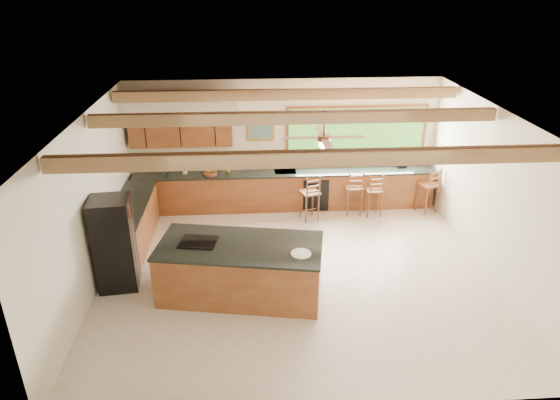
{
  "coord_description": "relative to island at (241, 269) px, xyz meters",
  "views": [
    {
      "loc": [
        -0.84,
        -7.94,
        5.16
      ],
      "look_at": [
        -0.26,
        0.8,
        1.15
      ],
      "focal_mm": 32.0,
      "sensor_mm": 36.0,
      "label": 1
    }
  ],
  "objects": [
    {
      "name": "island",
      "position": [
        0.0,
        0.0,
        0.0
      ],
      "size": [
        2.96,
        1.77,
        0.99
      ],
      "rotation": [
        0.0,
        0.0,
        -0.17
      ],
      "color": "brown",
      "rests_on": "ground"
    },
    {
      "name": "refrigerator",
      "position": [
        -2.18,
        0.39,
        0.36
      ],
      "size": [
        0.73,
        0.71,
        1.7
      ],
      "rotation": [
        0.0,
        0.0,
        0.1
      ],
      "color": "black",
      "rests_on": "ground"
    },
    {
      "name": "bar_stool_d",
      "position": [
        4.33,
        2.96,
        0.19
      ],
      "size": [
        0.54,
        0.54,
        1.14
      ],
      "rotation": [
        0.0,
        0.0,
        0.42
      ],
      "color": "brown",
      "rests_on": "ground"
    },
    {
      "name": "ground",
      "position": [
        1.03,
        0.57,
        -0.49
      ],
      "size": [
        7.2,
        7.2,
        0.0
      ],
      "primitive_type": "plane",
      "color": "beige",
      "rests_on": "ground"
    },
    {
      "name": "bar_stool_a",
      "position": [
        1.54,
        2.75,
        0.16
      ],
      "size": [
        0.5,
        0.5,
        1.09
      ],
      "rotation": [
        0.0,
        0.0,
        0.33
      ],
      "color": "brown",
      "rests_on": "ground"
    },
    {
      "name": "counter_run",
      "position": [
        0.22,
        3.09,
        -0.02
      ],
      "size": [
        7.12,
        3.1,
        1.22
      ],
      "color": "brown",
      "rests_on": "ground"
    },
    {
      "name": "bar_stool_c",
      "position": [
        2.58,
        2.96,
        0.17
      ],
      "size": [
        0.42,
        0.42,
        1.1
      ],
      "rotation": [
        0.0,
        0.0,
        0.06
      ],
      "color": "brown",
      "rests_on": "ground"
    },
    {
      "name": "room_shell",
      "position": [
        0.87,
        1.22,
        1.73
      ],
      "size": [
        7.27,
        6.54,
        3.02
      ],
      "color": "silver",
      "rests_on": "ground"
    },
    {
      "name": "bar_stool_b",
      "position": [
        3.03,
        2.86,
        0.13
      ],
      "size": [
        0.39,
        0.39,
        1.04
      ],
      "rotation": [
        0.0,
        0.0,
        0.04
      ],
      "color": "brown",
      "rests_on": "ground"
    }
  ]
}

